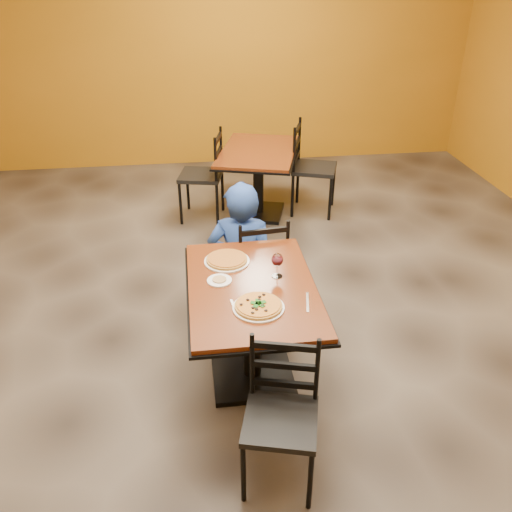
{
  "coord_description": "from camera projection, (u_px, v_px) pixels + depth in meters",
  "views": [
    {
      "loc": [
        -0.35,
        -3.36,
        2.59
      ],
      "look_at": [
        0.05,
        -0.3,
        0.85
      ],
      "focal_mm": 37.8,
      "sensor_mm": 36.0,
      "label": 1
    }
  ],
  "objects": [
    {
      "name": "diner",
      "position": [
        241.0,
        245.0,
        4.32
      ],
      "size": [
        0.63,
        0.48,
        1.08
      ],
      "primitive_type": "imported",
      "rotation": [
        0.0,
        0.0,
        2.92
      ],
      "color": "#1C349B",
      "rests_on": "floor"
    },
    {
      "name": "plate_main",
      "position": [
        258.0,
        308.0,
        3.19
      ],
      "size": [
        0.31,
        0.31,
        0.01
      ],
      "primitive_type": "cylinder",
      "color": "white",
      "rests_on": "table_main"
    },
    {
      "name": "table_second",
      "position": [
        258.0,
        167.0,
        5.86
      ],
      "size": [
        1.1,
        1.37,
        0.75
      ],
      "rotation": [
        0.0,
        0.0,
        -0.29
      ],
      "color": "maroon",
      "rests_on": "floor"
    },
    {
      "name": "fork",
      "position": [
        235.0,
        308.0,
        3.19
      ],
      "size": [
        0.04,
        0.19,
        0.0
      ],
      "primitive_type": "cube",
      "rotation": [
        0.0,
        0.0,
        0.13
      ],
      "color": "silver",
      "rests_on": "table_main"
    },
    {
      "name": "pizza_far",
      "position": [
        227.0,
        259.0,
        3.66
      ],
      "size": [
        0.28,
        0.28,
        0.02
      ],
      "primitive_type": "cylinder",
      "color": "#BD7E24",
      "rests_on": "plate_far"
    },
    {
      "name": "pizza_main",
      "position": [
        258.0,
        305.0,
        3.18
      ],
      "size": [
        0.28,
        0.28,
        0.02
      ],
      "primitive_type": "cylinder",
      "color": "maroon",
      "rests_on": "plate_main"
    },
    {
      "name": "table_main",
      "position": [
        252.0,
        311.0,
        3.5
      ],
      "size": [
        0.83,
        1.23,
        0.75
      ],
      "color": "maroon",
      "rests_on": "floor"
    },
    {
      "name": "chair_main_near",
      "position": [
        281.0,
        422.0,
        2.84
      ],
      "size": [
        0.47,
        0.47,
        0.86
      ],
      "primitive_type": null,
      "rotation": [
        0.0,
        0.0,
        -0.26
      ],
      "color": "black",
      "rests_on": "floor"
    },
    {
      "name": "floor",
      "position": [
        244.0,
        332.0,
        4.21
      ],
      "size": [
        7.0,
        8.0,
        0.01
      ],
      "primitive_type": "cube",
      "color": "black",
      "rests_on": "ground"
    },
    {
      "name": "knife",
      "position": [
        308.0,
        302.0,
        3.24
      ],
      "size": [
        0.05,
        0.21,
        0.0
      ],
      "primitive_type": "cube",
      "rotation": [
        0.0,
        0.0,
        -0.2
      ],
      "color": "silver",
      "rests_on": "table_main"
    },
    {
      "name": "side_plate",
      "position": [
        219.0,
        281.0,
        3.45
      ],
      "size": [
        0.16,
        0.16,
        0.01
      ],
      "primitive_type": "cylinder",
      "color": "white",
      "rests_on": "table_main"
    },
    {
      "name": "chair_second_right",
      "position": [
        315.0,
        169.0,
        5.95
      ],
      "size": [
        0.58,
        0.58,
        1.01
      ],
      "primitive_type": null,
      "rotation": [
        0.0,
        0.0,
        1.23
      ],
      "color": "black",
      "rests_on": "floor"
    },
    {
      "name": "chair_second_left",
      "position": [
        201.0,
        176.0,
        5.82
      ],
      "size": [
        0.53,
        0.53,
        0.98
      ],
      "primitive_type": null,
      "rotation": [
        0.0,
        0.0,
        -1.79
      ],
      "color": "black",
      "rests_on": "floor"
    },
    {
      "name": "chair_main_far",
      "position": [
        258.0,
        264.0,
        4.26
      ],
      "size": [
        0.44,
        0.44,
        0.88
      ],
      "primitive_type": null,
      "rotation": [
        0.0,
        0.0,
        3.25
      ],
      "color": "black",
      "rests_on": "floor"
    },
    {
      "name": "wall_back",
      "position": [
        208.0,
        50.0,
        6.93
      ],
      "size": [
        7.0,
        0.01,
        3.0
      ],
      "primitive_type": "cube",
      "color": "#AA6B12",
      "rests_on": "ground"
    },
    {
      "name": "dip",
      "position": [
        219.0,
        279.0,
        3.45
      ],
      "size": [
        0.09,
        0.09,
        0.01
      ],
      "primitive_type": "cylinder",
      "color": "#A68151",
      "rests_on": "side_plate"
    },
    {
      "name": "wine_glass",
      "position": [
        277.0,
        264.0,
        3.46
      ],
      "size": [
        0.08,
        0.08,
        0.18
      ],
      "primitive_type": null,
      "color": "white",
      "rests_on": "table_main"
    },
    {
      "name": "plate_far",
      "position": [
        227.0,
        261.0,
        3.67
      ],
      "size": [
        0.31,
        0.31,
        0.01
      ],
      "primitive_type": "cylinder",
      "color": "white",
      "rests_on": "table_main"
    }
  ]
}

